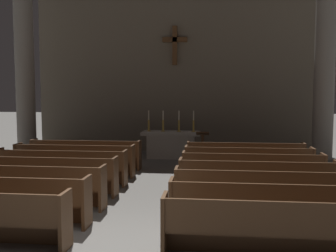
% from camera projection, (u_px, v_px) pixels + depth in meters
% --- Properties ---
extents(ground_plane, '(80.00, 80.00, 0.00)m').
position_uv_depth(ground_plane, '(115.00, 252.00, 6.17)').
color(ground_plane, slate).
extents(pew_left_row_3, '(3.60, 0.50, 0.95)m').
position_uv_depth(pew_left_row_3, '(23.00, 186.00, 8.50)').
color(pew_left_row_3, brown).
rests_on(pew_left_row_3, ground).
extents(pew_left_row_4, '(3.60, 0.50, 0.95)m').
position_uv_depth(pew_left_row_4, '(44.00, 175.00, 9.57)').
color(pew_left_row_4, brown).
rests_on(pew_left_row_4, ground).
extents(pew_left_row_5, '(3.60, 0.50, 0.95)m').
position_uv_depth(pew_left_row_5, '(61.00, 167.00, 10.64)').
color(pew_left_row_5, brown).
rests_on(pew_left_row_5, ground).
extents(pew_left_row_6, '(3.60, 0.50, 0.95)m').
position_uv_depth(pew_left_row_6, '(74.00, 160.00, 11.71)').
color(pew_left_row_6, brown).
rests_on(pew_left_row_6, ground).
extents(pew_left_row_7, '(3.60, 0.50, 0.95)m').
position_uv_depth(pew_left_row_7, '(86.00, 154.00, 12.78)').
color(pew_left_row_7, brown).
rests_on(pew_left_row_7, ground).
extents(pew_right_row_1, '(3.60, 0.50, 0.95)m').
position_uv_depth(pew_right_row_1, '(283.00, 229.00, 5.81)').
color(pew_right_row_1, brown).
rests_on(pew_right_row_1, ground).
extents(pew_right_row_2, '(3.60, 0.50, 0.95)m').
position_uv_depth(pew_right_row_2, '(272.00, 208.00, 6.88)').
color(pew_right_row_2, brown).
rests_on(pew_right_row_2, ground).
extents(pew_right_row_3, '(3.60, 0.50, 0.95)m').
position_uv_depth(pew_right_row_3, '(263.00, 192.00, 7.95)').
color(pew_right_row_3, brown).
rests_on(pew_right_row_3, ground).
extents(pew_right_row_4, '(3.60, 0.50, 0.95)m').
position_uv_depth(pew_right_row_4, '(257.00, 180.00, 9.02)').
color(pew_right_row_4, brown).
rests_on(pew_right_row_4, ground).
extents(pew_right_row_5, '(3.60, 0.50, 0.95)m').
position_uv_depth(pew_right_row_5, '(252.00, 171.00, 10.09)').
color(pew_right_row_5, brown).
rests_on(pew_right_row_5, ground).
extents(pew_right_row_6, '(3.60, 0.50, 0.95)m').
position_uv_depth(pew_right_row_6, '(248.00, 163.00, 11.16)').
color(pew_right_row_6, brown).
rests_on(pew_right_row_6, ground).
extents(pew_right_row_7, '(3.60, 0.50, 0.95)m').
position_uv_depth(pew_right_row_7, '(245.00, 157.00, 12.23)').
color(pew_right_row_7, brown).
rests_on(pew_right_row_7, ground).
extents(column_left_second, '(1.02, 1.02, 7.14)m').
position_uv_depth(column_left_second, '(25.00, 65.00, 14.29)').
color(column_left_second, gray).
rests_on(column_left_second, ground).
extents(column_right_second, '(1.02, 1.02, 7.14)m').
position_uv_depth(column_right_second, '(325.00, 63.00, 13.16)').
color(column_right_second, gray).
rests_on(column_right_second, ground).
extents(altar, '(2.20, 0.90, 1.01)m').
position_uv_depth(altar, '(171.00, 144.00, 14.85)').
color(altar, '#BCB7AD').
rests_on(altar, ground).
extents(candlestick_outer_left, '(0.16, 0.16, 0.79)m').
position_uv_depth(candlestick_outer_left, '(149.00, 124.00, 14.87)').
color(candlestick_outer_left, '#B79338').
rests_on(candlestick_outer_left, altar).
extents(candlestick_inner_left, '(0.16, 0.16, 0.79)m').
position_uv_depth(candlestick_inner_left, '(163.00, 125.00, 14.81)').
color(candlestick_inner_left, '#B79338').
rests_on(candlestick_inner_left, altar).
extents(candlestick_inner_right, '(0.16, 0.16, 0.79)m').
position_uv_depth(candlestick_inner_right, '(179.00, 125.00, 14.75)').
color(candlestick_inner_right, '#B79338').
rests_on(candlestick_inner_right, altar).
extents(candlestick_outer_right, '(0.16, 0.16, 0.79)m').
position_uv_depth(candlestick_outer_right, '(194.00, 125.00, 14.69)').
color(candlestick_outer_right, '#B79338').
rests_on(candlestick_outer_right, altar).
extents(apse_with_cross, '(11.65, 0.44, 7.98)m').
position_uv_depth(apse_with_cross, '(175.00, 56.00, 16.30)').
color(apse_with_cross, '#706656').
rests_on(apse_with_cross, ground).
extents(lectern, '(0.44, 0.36, 1.15)m').
position_uv_depth(lectern, '(203.00, 149.00, 13.53)').
color(lectern, brown).
rests_on(lectern, ground).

